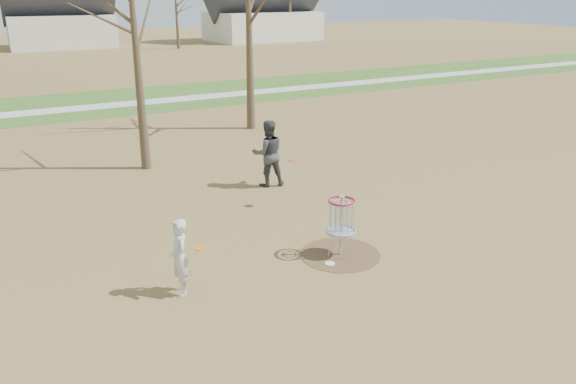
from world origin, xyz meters
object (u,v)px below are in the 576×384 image
object	(u,v)px
player_standing	(180,258)
disc_grounded	(330,264)
player_throwing	(268,153)
disc_golf_basket	(341,217)

from	to	relation	value
player_standing	disc_grounded	xyz separation A→B (m)	(3.18, -0.37, -0.75)
player_standing	player_throwing	bearing A→B (deg)	143.94
player_standing	disc_golf_basket	xyz separation A→B (m)	(3.65, -0.08, 0.14)
player_throwing	disc_grounded	size ratio (longest dim) A/B	9.08
player_throwing	disc_golf_basket	world-z (taller)	player_throwing
disc_grounded	player_throwing	bearing A→B (deg)	77.06
player_throwing	disc_golf_basket	distance (m)	5.06
disc_golf_basket	disc_grounded	bearing A→B (deg)	-147.24
player_throwing	disc_grounded	xyz separation A→B (m)	(-1.22, -5.30, -0.98)
player_throwing	disc_grounded	bearing A→B (deg)	89.70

